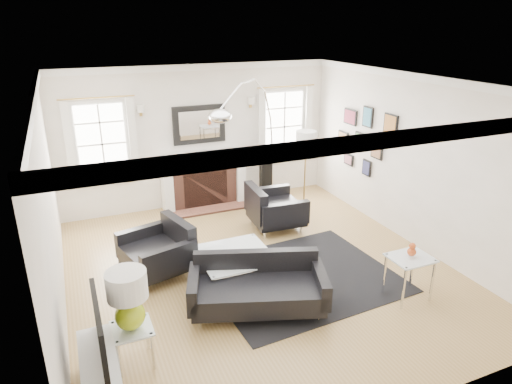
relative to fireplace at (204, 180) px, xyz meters
name	(u,v)px	position (x,y,z in m)	size (l,w,h in m)	color
floor	(259,269)	(0.00, -2.79, -0.54)	(6.00, 6.00, 0.00)	olive
back_wall	(199,137)	(0.00, 0.21, 0.86)	(5.50, 0.04, 2.80)	white
front_wall	(399,291)	(0.00, -5.79, 0.86)	(5.50, 0.04, 2.80)	white
left_wall	(49,213)	(-2.75, -2.79, 0.86)	(0.04, 6.00, 2.80)	white
right_wall	(413,161)	(2.75, -2.79, 0.86)	(0.04, 6.00, 2.80)	white
ceiling	(260,82)	(0.00, -2.79, 2.26)	(5.50, 6.00, 0.02)	white
crown_molding	(260,87)	(0.00, -2.79, 2.20)	(5.50, 6.00, 0.12)	white
fireplace	(204,180)	(0.00, 0.00, 0.00)	(1.70, 0.69, 1.11)	white
mantel_mirror	(199,125)	(0.00, 0.16, 1.11)	(1.05, 0.07, 0.75)	black
window_left	(102,144)	(-1.85, 0.16, 0.92)	(1.24, 0.15, 1.62)	white
window_right	(284,126)	(1.85, 0.16, 0.92)	(1.24, 0.15, 1.62)	white
gallery_wall	(365,136)	(2.72, -1.50, 0.99)	(0.04, 1.73, 1.29)	black
tv_unit	(101,371)	(-2.44, -4.49, -0.21)	(0.35, 1.00, 1.09)	white
area_rug	(300,277)	(0.47, -3.25, -0.54)	(2.67, 2.22, 0.01)	black
sofa	(257,287)	(-0.42, -3.69, -0.23)	(1.92, 1.33, 0.57)	black
armchair_left	(160,251)	(-1.39, -2.33, -0.17)	(1.09, 1.17, 0.66)	black
armchair_right	(273,209)	(0.81, -1.53, -0.17)	(0.96, 1.05, 0.67)	black
coffee_table	(235,256)	(-0.46, -2.98, -0.12)	(1.02, 1.02, 0.45)	silver
side_table_left	(132,335)	(-2.07, -4.13, -0.17)	(0.43, 0.43, 0.47)	silver
nesting_table	(410,265)	(1.56, -4.27, -0.05)	(0.56, 0.47, 0.62)	silver
gourd_lamp	(128,297)	(-2.07, -4.13, 0.32)	(0.43, 0.43, 0.68)	#ADC819
orange_vase	(412,250)	(1.56, -4.27, 0.18)	(0.12, 0.12, 0.19)	#BF4618
arc_floor_lamp	(250,143)	(0.65, -0.85, 0.92)	(1.90, 1.76, 2.70)	silver
stick_floor_lamp	(306,144)	(1.42, -1.59, 0.99)	(0.36, 0.36, 1.77)	#BB9040
speaker_tower	(266,174)	(1.30, -0.14, 0.00)	(0.22, 0.22, 1.09)	black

